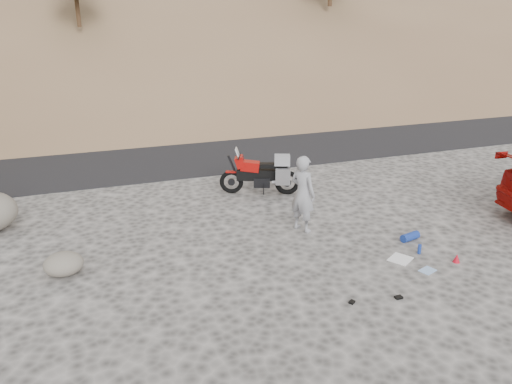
# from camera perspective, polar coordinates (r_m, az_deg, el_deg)

# --- Properties ---
(ground) EXTENTS (140.00, 140.00, 0.00)m
(ground) POSITION_cam_1_polar(r_m,az_deg,el_deg) (10.98, 6.20, -6.23)
(ground) COLOR #3D3B38
(ground) RESTS_ON ground
(road) EXTENTS (120.00, 7.00, 0.05)m
(road) POSITION_cam_1_polar(r_m,az_deg,el_deg) (18.99, -5.57, 5.17)
(road) COLOR black
(road) RESTS_ON ground
(motorcycle) EXTENTS (2.14, 1.11, 1.33)m
(motorcycle) POSITION_cam_1_polar(r_m,az_deg,el_deg) (13.83, 0.85, 2.05)
(motorcycle) COLOR black
(motorcycle) RESTS_ON ground
(man) EXTENTS (0.69, 0.78, 1.80)m
(man) POSITION_cam_1_polar(r_m,az_deg,el_deg) (11.78, 5.22, -4.31)
(man) COLOR gray
(man) RESTS_ON ground
(small_rock) EXTENTS (0.95, 0.91, 0.45)m
(small_rock) POSITION_cam_1_polar(r_m,az_deg,el_deg) (10.44, -21.14, -7.67)
(small_rock) COLOR #5C554E
(small_rock) RESTS_ON ground
(gear_white_cloth) EXTENTS (0.60, 0.58, 0.02)m
(gear_white_cloth) POSITION_cam_1_polar(r_m,az_deg,el_deg) (10.81, 16.17, -7.37)
(gear_white_cloth) COLOR white
(gear_white_cloth) RESTS_ON ground
(gear_blue_mat) EXTENTS (0.49, 0.28, 0.18)m
(gear_blue_mat) POSITION_cam_1_polar(r_m,az_deg,el_deg) (11.69, 17.20, -4.89)
(gear_blue_mat) COLOR navy
(gear_blue_mat) RESTS_ON ground
(gear_bottle) EXTENTS (0.08, 0.08, 0.20)m
(gear_bottle) POSITION_cam_1_polar(r_m,az_deg,el_deg) (11.14, 18.18, -6.21)
(gear_bottle) COLOR navy
(gear_bottle) RESTS_ON ground
(gear_funnel) EXTENTS (0.19, 0.19, 0.18)m
(gear_funnel) POSITION_cam_1_polar(r_m,az_deg,el_deg) (11.03, 21.96, -7.03)
(gear_funnel) COLOR red
(gear_funnel) RESTS_ON ground
(gear_glove_a) EXTENTS (0.14, 0.10, 0.04)m
(gear_glove_a) POSITION_cam_1_polar(r_m,az_deg,el_deg) (9.45, 15.99, -11.50)
(gear_glove_a) COLOR black
(gear_glove_a) RESTS_ON ground
(gear_glove_b) EXTENTS (0.14, 0.13, 0.04)m
(gear_glove_b) POSITION_cam_1_polar(r_m,az_deg,el_deg) (9.13, 10.91, -12.24)
(gear_glove_b) COLOR black
(gear_glove_b) RESTS_ON ground
(gear_blue_cloth) EXTENTS (0.38, 0.33, 0.01)m
(gear_blue_cloth) POSITION_cam_1_polar(r_m,az_deg,el_deg) (10.53, 19.01, -8.48)
(gear_blue_cloth) COLOR #8EAEDB
(gear_blue_cloth) RESTS_ON ground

